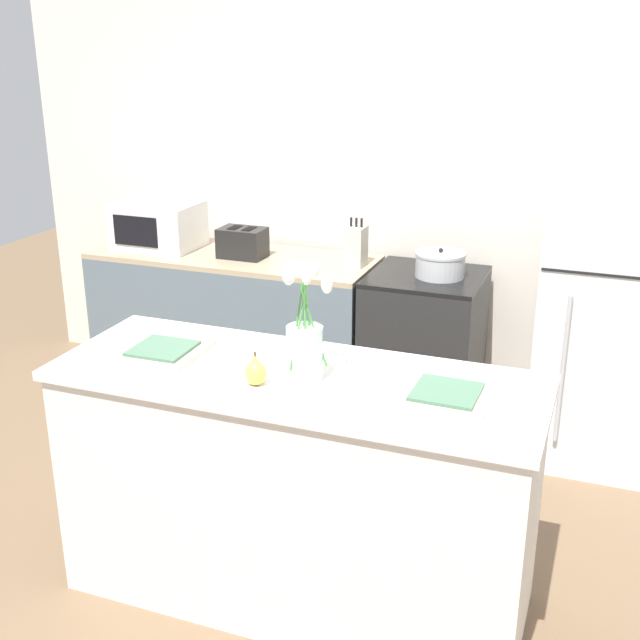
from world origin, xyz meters
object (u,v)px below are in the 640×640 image
object	(u,v)px
toaster	(242,243)
plate_setting_left	(162,351)
stove_range	(423,352)
refrigerator	(613,299)
flower_vase	(304,341)
microwave	(158,225)
cooking_pot	(440,264)
plate_setting_right	(446,394)
knife_block	(356,246)
pear_figurine	(256,372)

from	to	relation	value
toaster	plate_setting_left	bearing A→B (deg)	-74.87
stove_range	refrigerator	distance (m)	1.04
stove_range	flower_vase	bearing A→B (deg)	-91.75
plate_setting_left	microwave	world-z (taller)	microwave
flower_vase	cooking_pot	size ratio (longest dim) A/B	1.63
refrigerator	cooking_pot	size ratio (longest dim) A/B	6.46
toaster	microwave	xyz separation A→B (m)	(-0.57, 0.03, 0.05)
flower_vase	toaster	distance (m)	1.91
plate_setting_right	knife_block	world-z (taller)	knife_block
plate_setting_right	microwave	world-z (taller)	microwave
plate_setting_left	microwave	distance (m)	1.89
stove_range	pear_figurine	xyz separation A→B (m)	(-0.19, -1.74, 0.56)
stove_range	toaster	distance (m)	1.20
toaster	cooking_pot	xyz separation A→B (m)	(1.15, 0.02, -0.02)
plate_setting_left	knife_block	size ratio (longest dim) A/B	1.15
pear_figurine	flower_vase	bearing A→B (deg)	36.62
stove_range	plate_setting_left	distance (m)	1.81
plate_setting_left	plate_setting_right	bearing A→B (deg)	0.00
knife_block	flower_vase	bearing A→B (deg)	-77.74
plate_setting_right	knife_block	distance (m)	1.85
refrigerator	toaster	size ratio (longest dim) A/B	6.21
flower_vase	microwave	size ratio (longest dim) A/B	0.91
refrigerator	cooking_pot	bearing A→B (deg)	-179.39
pear_figurine	plate_setting_right	world-z (taller)	pear_figurine
refrigerator	flower_vase	xyz separation A→B (m)	(-1.00, -1.64, 0.24)
toaster	cooking_pot	world-z (taller)	toaster
stove_range	plate_setting_right	world-z (taller)	plate_setting_right
refrigerator	plate_setting_right	distance (m)	1.68
flower_vase	pear_figurine	size ratio (longest dim) A/B	3.52
pear_figurine	plate_setting_left	distance (m)	0.48
pear_figurine	toaster	bearing A→B (deg)	117.39
toaster	knife_block	distance (m)	0.67
plate_setting_left	cooking_pot	world-z (taller)	cooking_pot
refrigerator	plate_setting_right	world-z (taller)	refrigerator
stove_range	flower_vase	xyz separation A→B (m)	(-0.05, -1.63, 0.66)
refrigerator	plate_setting_left	distance (m)	2.27
stove_range	microwave	size ratio (longest dim) A/B	1.86
stove_range	knife_block	xyz separation A→B (m)	(-0.41, 0.03, 0.56)
plate_setting_left	plate_setting_right	xyz separation A→B (m)	(1.10, 0.00, 0.00)
stove_range	toaster	bearing A→B (deg)	-178.39
microwave	stove_range	bearing A→B (deg)	0.02
stove_range	plate_setting_right	xyz separation A→B (m)	(0.45, -1.60, 0.52)
plate_setting_right	cooking_pot	bearing A→B (deg)	103.43
flower_vase	microwave	xyz separation A→B (m)	(-1.60, 1.63, -0.08)
stove_range	toaster	xyz separation A→B (m)	(-1.08, -0.03, 0.53)
refrigerator	pear_figurine	distance (m)	2.09
plate_setting_right	pear_figurine	bearing A→B (deg)	-167.96
pear_figurine	plate_setting_left	xyz separation A→B (m)	(-0.46, 0.14, -0.04)
refrigerator	pear_figurine	size ratio (longest dim) A/B	14.00
microwave	flower_vase	bearing A→B (deg)	-45.64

